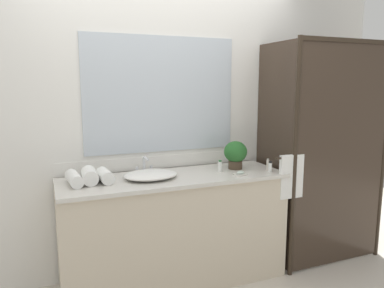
{
  "coord_description": "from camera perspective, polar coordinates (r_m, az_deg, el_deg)",
  "views": [
    {
      "loc": [
        -0.94,
        -2.68,
        1.62
      ],
      "look_at": [
        0.15,
        0.0,
        1.15
      ],
      "focal_mm": 34.32,
      "sensor_mm": 36.0,
      "label": 1
    }
  ],
  "objects": [
    {
      "name": "rolled_towel_near_edge",
      "position": [
        2.8,
        -17.83,
        -5.17
      ],
      "size": [
        0.12,
        0.27,
        0.09
      ],
      "primitive_type": "cylinder",
      "rotation": [
        1.57,
        0.0,
        0.09
      ],
      "color": "white",
      "rests_on": "vanity_cabinet"
    },
    {
      "name": "vanity_cabinet",
      "position": [
        3.08,
        -2.72,
        -13.09
      ],
      "size": [
        1.8,
        0.58,
        0.9
      ],
      "color": "beige",
      "rests_on": "ground_plane"
    },
    {
      "name": "ground_plane",
      "position": [
        3.27,
        -2.6,
        -20.47
      ],
      "size": [
        8.0,
        8.0,
        0.0
      ],
      "primitive_type": "plane",
      "color": "beige"
    },
    {
      "name": "rolled_towel_middle",
      "position": [
        2.82,
        -15.63,
        -4.76
      ],
      "size": [
        0.12,
        0.23,
        0.11
      ],
      "primitive_type": "cylinder",
      "rotation": [
        1.57,
        0.0,
        -0.03
      ],
      "color": "white",
      "rests_on": "vanity_cabinet"
    },
    {
      "name": "soap_dish",
      "position": [
        2.97,
        7.55,
        -4.59
      ],
      "size": [
        0.1,
        0.07,
        0.04
      ],
      "color": "silver",
      "rests_on": "vanity_cabinet"
    },
    {
      "name": "sink_basin",
      "position": [
        2.87,
        -6.47,
        -4.76
      ],
      "size": [
        0.42,
        0.33,
        0.06
      ],
      "primitive_type": "ellipsoid",
      "color": "white",
      "rests_on": "vanity_cabinet"
    },
    {
      "name": "amenity_bottle_lotion",
      "position": [
        3.08,
        4.37,
        -3.44
      ],
      "size": [
        0.03,
        0.03,
        0.1
      ],
      "color": "white",
      "rests_on": "vanity_cabinet"
    },
    {
      "name": "amenity_bottle_body_wash",
      "position": [
        3.18,
        11.7,
        -3.17
      ],
      "size": [
        0.02,
        0.02,
        0.1
      ],
      "color": "silver",
      "rests_on": "vanity_cabinet"
    },
    {
      "name": "faucet",
      "position": [
        3.03,
        -7.39,
        -3.66
      ],
      "size": [
        0.17,
        0.14,
        0.14
      ],
      "color": "silver",
      "rests_on": "vanity_cabinet"
    },
    {
      "name": "potted_plant",
      "position": [
        3.17,
        6.78,
        -1.45
      ],
      "size": [
        0.2,
        0.2,
        0.24
      ],
      "color": "#473828",
      "rests_on": "vanity_cabinet"
    },
    {
      "name": "amenity_bottle_conditioner",
      "position": [
        3.14,
        12.05,
        -3.47
      ],
      "size": [
        0.03,
        0.03,
        0.09
      ],
      "color": "white",
      "rests_on": "vanity_cabinet"
    },
    {
      "name": "wall_back_with_mirror",
      "position": [
        3.18,
        -4.84,
        3.52
      ],
      "size": [
        4.4,
        0.06,
        2.6
      ],
      "color": "silver",
      "rests_on": "ground_plane"
    },
    {
      "name": "shower_enclosure",
      "position": [
        3.39,
        19.15,
        -1.51
      ],
      "size": [
        1.2,
        0.59,
        2.0
      ],
      "color": "#2D2319",
      "rests_on": "ground_plane"
    },
    {
      "name": "rolled_towel_far_edge",
      "position": [
        2.81,
        -13.35,
        -4.84
      ],
      "size": [
        0.11,
        0.23,
        0.1
      ],
      "primitive_type": "cylinder",
      "rotation": [
        1.57,
        0.0,
        0.07
      ],
      "color": "white",
      "rests_on": "vanity_cabinet"
    }
  ]
}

